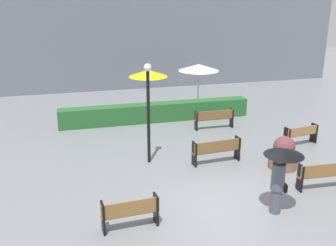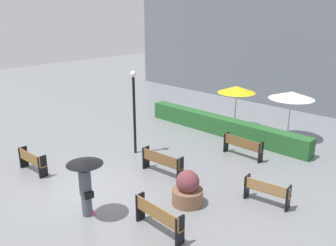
{
  "view_description": "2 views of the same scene",
  "coord_description": "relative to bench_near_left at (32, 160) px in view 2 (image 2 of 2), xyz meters",
  "views": [
    {
      "loc": [
        -4.45,
        -9.82,
        6.12
      ],
      "look_at": [
        -0.77,
        4.44,
        1.21
      ],
      "focal_mm": 42.12,
      "sensor_mm": 36.0,
      "label": 1
    },
    {
      "loc": [
        9.82,
        -6.11,
        6.25
      ],
      "look_at": [
        -0.35,
        4.33,
        1.56
      ],
      "focal_mm": 38.01,
      "sensor_mm": 36.0,
      "label": 2
    }
  ],
  "objects": [
    {
      "name": "patio_umbrella_yellow",
      "position": [
        2.65,
        10.28,
        1.65
      ],
      "size": [
        1.99,
        1.99,
        2.35
      ],
      "color": "silver",
      "rests_on": "ground"
    },
    {
      "name": "bench_back_row",
      "position": [
        5.14,
        7.18,
        0.03
      ],
      "size": [
        1.9,
        0.33,
        0.9
      ],
      "color": "brown",
      "rests_on": "ground"
    },
    {
      "name": "lamp_post",
      "position": [
        1.4,
        4.21,
        1.79
      ],
      "size": [
        0.28,
        0.28,
        3.75
      ],
      "color": "black",
      "rests_on": "ground"
    },
    {
      "name": "bench_far_right",
      "position": [
        7.93,
        4.35,
        -0.03
      ],
      "size": [
        1.58,
        0.58,
        0.83
      ],
      "color": "#9E7242",
      "rests_on": "ground"
    },
    {
      "name": "bench_near_left",
      "position": [
        0.0,
        0.0,
        0.0
      ],
      "size": [
        1.6,
        0.46,
        0.88
      ],
      "color": "olive",
      "rests_on": "ground"
    },
    {
      "name": "pedestrian_with_umbrella",
      "position": [
        4.27,
        -0.24,
        0.83
      ],
      "size": [
        1.12,
        1.12,
        1.96
      ],
      "color": "#4C515B",
      "rests_on": "ground"
    },
    {
      "name": "planter_pot",
      "position": [
        6.04,
        2.51,
        -0.0
      ],
      "size": [
        1.04,
        1.04,
        1.2
      ],
      "color": "brown",
      "rests_on": "ground"
    },
    {
      "name": "ground_plane",
      "position": [
        3.12,
        0.6,
        -0.52
      ],
      "size": [
        60.0,
        60.0,
        0.0
      ],
      "primitive_type": "plane",
      "color": "gray"
    },
    {
      "name": "bench_mid_center",
      "position": [
        3.83,
        3.49,
        0.03
      ],
      "size": [
        1.91,
        0.52,
        0.92
      ],
      "color": "brown",
      "rests_on": "ground"
    },
    {
      "name": "patio_umbrella_white",
      "position": [
        5.52,
        10.71,
        1.74
      ],
      "size": [
        2.18,
        2.18,
        2.44
      ],
      "color": "silver",
      "rests_on": "ground"
    },
    {
      "name": "hedge_strip",
      "position": [
        2.76,
        9.0,
        -0.06
      ],
      "size": [
        9.44,
        0.7,
        0.91
      ],
      "primitive_type": "cube",
      "color": "#28602D",
      "rests_on": "ground"
    },
    {
      "name": "bench_near_right",
      "position": [
        6.49,
        0.69,
        0.03
      ],
      "size": [
        1.85,
        0.4,
        0.91
      ],
      "color": "olive",
      "rests_on": "ground"
    },
    {
      "name": "building_facade",
      "position": [
        3.12,
        16.6,
        4.33
      ],
      "size": [
        28.0,
        1.2,
        9.7
      ],
      "primitive_type": "cube",
      "color": "slate",
      "rests_on": "ground"
    }
  ]
}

